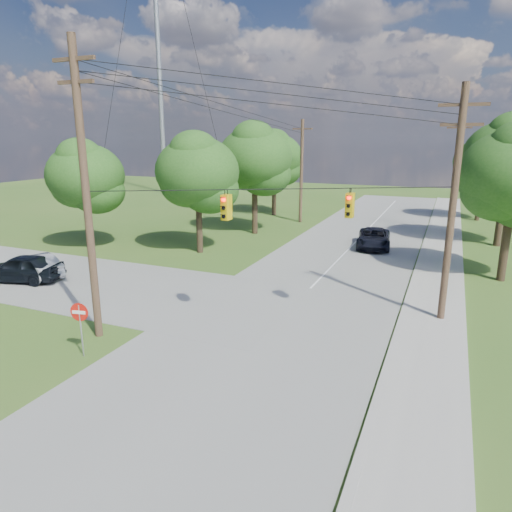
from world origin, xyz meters
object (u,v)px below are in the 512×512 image
at_px(pole_sw, 86,191).
at_px(pole_north_e, 454,175).
at_px(pole_ne, 453,204).
at_px(car_main_north, 374,238).
at_px(car_cross_silver, 36,266).
at_px(do_not_enter_sign, 80,317).
at_px(car_cross_dark, 22,268).
at_px(pole_north_w, 301,171).

distance_m(pole_sw, pole_north_e, 32.55).
distance_m(pole_ne, car_main_north, 15.31).
distance_m(car_cross_silver, car_main_north, 23.79).
relative_size(pole_ne, car_main_north, 2.01).
bearing_deg(do_not_enter_sign, car_main_north, 58.98).
height_order(car_cross_silver, do_not_enter_sign, do_not_enter_sign).
bearing_deg(car_cross_dark, pole_north_e, 122.17).
height_order(pole_ne, pole_north_w, pole_ne).
xyz_separation_m(pole_ne, pole_north_w, (-13.90, 22.00, -0.34)).
relative_size(car_cross_silver, do_not_enter_sign, 2.00).
height_order(pole_north_e, car_cross_silver, pole_north_e).
height_order(car_cross_silver, car_main_north, same).
xyz_separation_m(pole_north_w, car_main_north, (8.63, -8.43, -4.37)).
xyz_separation_m(car_cross_dark, car_cross_silver, (0.07, 0.95, -0.09)).
bearing_deg(pole_sw, pole_north_e, 65.48).
distance_m(pole_ne, pole_north_w, 26.03).
relative_size(pole_sw, do_not_enter_sign, 5.45).
xyz_separation_m(car_cross_silver, do_not_enter_sign, (10.15, -6.92, 0.86)).
height_order(pole_north_e, do_not_enter_sign, pole_north_e).
bearing_deg(car_cross_dark, do_not_enter_sign, 43.99).
height_order(pole_sw, pole_north_w, pole_sw).
relative_size(pole_sw, pole_ne, 1.14).
bearing_deg(pole_ne, pole_sw, -150.62).
relative_size(pole_north_w, car_main_north, 1.91).
bearing_deg(car_main_north, car_cross_silver, -144.95).
relative_size(pole_ne, do_not_enter_sign, 4.77).
relative_size(pole_sw, pole_north_w, 1.20).
bearing_deg(pole_north_e, pole_north_w, 180.00).
bearing_deg(pole_ne, pole_north_e, 90.00).
distance_m(pole_north_e, car_cross_silver, 33.75).
xyz_separation_m(pole_sw, pole_north_w, (-0.40, 29.60, -1.10)).
bearing_deg(pole_north_e, car_cross_silver, -133.08).
bearing_deg(pole_north_e, do_not_enter_sign, -112.05).
bearing_deg(pole_ne, car_cross_dark, -171.57).
distance_m(pole_north_w, do_not_enter_sign, 31.58).
xyz_separation_m(pole_sw, car_cross_dark, (-9.43, 4.20, -5.38)).
xyz_separation_m(pole_north_w, car_cross_dark, (-9.03, -25.40, -4.28)).
bearing_deg(pole_north_w, car_cross_silver, -110.13).
relative_size(pole_north_e, do_not_enter_sign, 4.54).
relative_size(car_cross_dark, car_cross_silver, 1.09).
height_order(pole_north_w, car_cross_dark, pole_north_w).
distance_m(pole_sw, do_not_enter_sign, 5.00).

